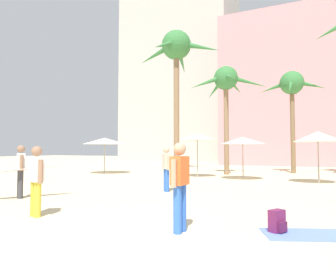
% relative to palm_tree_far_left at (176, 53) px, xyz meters
% --- Properties ---
extents(ground, '(120.00, 120.00, 0.00)m').
position_rel_palm_tree_far_left_xyz_m(ground, '(5.53, -17.16, -8.99)').
color(ground, beige).
extents(hotel_pink, '(18.64, 8.06, 15.30)m').
position_rel_palm_tree_far_left_xyz_m(hotel_pink, '(10.33, 12.67, -1.34)').
color(hotel_pink, pink).
rests_on(hotel_pink, ground).
extents(hotel_tower_gray, '(15.78, 10.64, 27.51)m').
position_rel_palm_tree_far_left_xyz_m(hotel_tower_gray, '(-7.90, 21.12, 4.76)').
color(hotel_tower_gray, '#BCB7AD').
rests_on(hotel_tower_gray, ground).
extents(palm_tree_far_left, '(6.81, 6.54, 10.76)m').
position_rel_palm_tree_far_left_xyz_m(palm_tree_far_left, '(0.00, 0.00, 0.00)').
color(palm_tree_far_left, '#896B4C').
rests_on(palm_tree_far_left, ground).
extents(palm_tree_left, '(4.22, 4.07, 6.81)m').
position_rel_palm_tree_far_left_xyz_m(palm_tree_left, '(8.18, 0.49, -3.32)').
color(palm_tree_left, brown).
rests_on(palm_tree_left, ground).
extents(palm_tree_right, '(4.51, 5.03, 6.84)m').
position_rel_palm_tree_far_left_xyz_m(palm_tree_right, '(4.41, -2.39, -3.33)').
color(palm_tree_right, '#896B4C').
rests_on(palm_tree_right, ground).
extents(cafe_umbrella_0, '(2.31, 2.31, 2.20)m').
position_rel_palm_tree_far_left_xyz_m(cafe_umbrella_0, '(5.90, -5.22, -6.97)').
color(cafe_umbrella_0, gray).
rests_on(cafe_umbrella_0, ground).
extents(cafe_umbrella_1, '(2.10, 2.10, 2.48)m').
position_rel_palm_tree_far_left_xyz_m(cafe_umbrella_1, '(3.29, -4.82, -6.70)').
color(cafe_umbrella_1, gray).
rests_on(cafe_umbrella_1, ground).
extents(cafe_umbrella_2, '(2.17, 2.17, 2.39)m').
position_rel_palm_tree_far_left_xyz_m(cafe_umbrella_2, '(9.39, -5.60, -6.84)').
color(cafe_umbrella_2, gray).
rests_on(cafe_umbrella_2, ground).
extents(cafe_umbrella_3, '(2.80, 2.80, 2.33)m').
position_rel_palm_tree_far_left_xyz_m(cafe_umbrella_3, '(-3.07, -4.85, -6.87)').
color(cafe_umbrella_3, gray).
rests_on(cafe_umbrella_3, ground).
extents(beach_towel, '(2.02, 1.44, 0.01)m').
position_rel_palm_tree_far_left_xyz_m(beach_towel, '(8.91, -14.93, -8.98)').
color(beach_towel, '#6684E0').
rests_on(beach_towel, ground).
extents(backpack, '(0.34, 0.35, 0.42)m').
position_rel_palm_tree_far_left_xyz_m(backpack, '(8.27, -15.04, -8.79)').
color(backpack, '#69214D').
rests_on(backpack, ground).
extents(person_mid_right, '(2.06, 2.73, 1.69)m').
position_rel_palm_tree_far_left_xyz_m(person_mid_right, '(0.48, -14.29, -8.07)').
color(person_mid_right, '#3D3D42').
rests_on(person_mid_right, ground).
extents(person_far_left, '(0.60, 0.35, 1.63)m').
position_rel_palm_tree_far_left_xyz_m(person_far_left, '(3.07, -15.89, -8.10)').
color(person_far_left, gold).
rests_on(person_far_left, ground).
extents(person_near_left, '(0.26, 0.61, 1.68)m').
position_rel_palm_tree_far_left_xyz_m(person_near_left, '(6.60, -15.75, -8.07)').
color(person_near_left, blue).
rests_on(person_near_left, ground).
extents(person_near_right, '(0.45, 0.53, 1.65)m').
position_rel_palm_tree_far_left_xyz_m(person_near_right, '(4.11, -10.88, -8.08)').
color(person_near_right, blue).
rests_on(person_near_right, ground).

